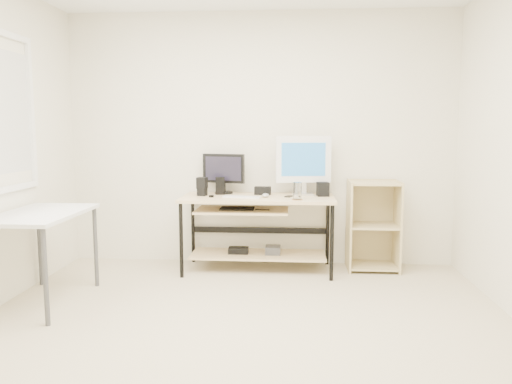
{
  "coord_description": "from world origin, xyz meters",
  "views": [
    {
      "loc": [
        0.33,
        -3.2,
        1.42
      ],
      "look_at": [
        0.01,
        1.3,
        0.84
      ],
      "focal_mm": 35.0,
      "sensor_mm": 36.0,
      "label": 1
    }
  ],
  "objects_px": {
    "desk": "(255,218)",
    "audio_controller": "(220,186)",
    "side_table": "(40,222)",
    "black_monitor": "(224,171)",
    "shelf_unit": "(372,225)",
    "white_imac": "(303,161)"
  },
  "relations": [
    {
      "from": "desk",
      "to": "shelf_unit",
      "type": "bearing_deg",
      "value": 7.77
    },
    {
      "from": "desk",
      "to": "audio_controller",
      "type": "xyz_separation_m",
      "value": [
        -0.37,
        0.12,
        0.3
      ]
    },
    {
      "from": "shelf_unit",
      "to": "white_imac",
      "type": "height_order",
      "value": "white_imac"
    },
    {
      "from": "desk",
      "to": "side_table",
      "type": "bearing_deg",
      "value": -147.35
    },
    {
      "from": "side_table",
      "to": "audio_controller",
      "type": "xyz_separation_m",
      "value": [
        1.29,
        1.18,
        0.17
      ]
    },
    {
      "from": "audio_controller",
      "to": "side_table",
      "type": "bearing_deg",
      "value": -142.89
    },
    {
      "from": "black_monitor",
      "to": "desk",
      "type": "bearing_deg",
      "value": -15.41
    },
    {
      "from": "desk",
      "to": "white_imac",
      "type": "relative_size",
      "value": 2.53
    },
    {
      "from": "side_table",
      "to": "black_monitor",
      "type": "bearing_deg",
      "value": 43.83
    },
    {
      "from": "black_monitor",
      "to": "white_imac",
      "type": "distance_m",
      "value": 0.82
    },
    {
      "from": "shelf_unit",
      "to": "black_monitor",
      "type": "height_order",
      "value": "black_monitor"
    },
    {
      "from": "desk",
      "to": "black_monitor",
      "type": "xyz_separation_m",
      "value": [
        -0.34,
        0.2,
        0.45
      ]
    },
    {
      "from": "shelf_unit",
      "to": "black_monitor",
      "type": "relative_size",
      "value": 2.04
    },
    {
      "from": "side_table",
      "to": "shelf_unit",
      "type": "xyz_separation_m",
      "value": [
        2.83,
        1.22,
        -0.22
      ]
    },
    {
      "from": "black_monitor",
      "to": "white_imac",
      "type": "bearing_deg",
      "value": 11.77
    },
    {
      "from": "black_monitor",
      "to": "audio_controller",
      "type": "distance_m",
      "value": 0.17
    },
    {
      "from": "desk",
      "to": "shelf_unit",
      "type": "xyz_separation_m",
      "value": [
        1.18,
        0.16,
        -0.09
      ]
    },
    {
      "from": "desk",
      "to": "side_table",
      "type": "relative_size",
      "value": 1.5
    },
    {
      "from": "desk",
      "to": "black_monitor",
      "type": "bearing_deg",
      "value": 149.52
    },
    {
      "from": "audio_controller",
      "to": "desk",
      "type": "bearing_deg",
      "value": -22.96
    },
    {
      "from": "desk",
      "to": "side_table",
      "type": "height_order",
      "value": "same"
    },
    {
      "from": "side_table",
      "to": "white_imac",
      "type": "relative_size",
      "value": 1.69
    }
  ]
}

